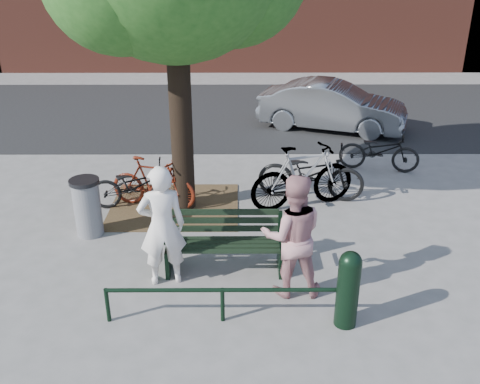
{
  "coord_description": "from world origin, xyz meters",
  "views": [
    {
      "loc": [
        0.2,
        -6.91,
        4.5
      ],
      "look_at": [
        0.24,
        1.0,
        0.86
      ],
      "focal_mm": 40.0,
      "sensor_mm": 36.0,
      "label": 1
    }
  ],
  "objects_px": {
    "litter_bin": "(87,207)",
    "parked_car": "(332,106)",
    "park_bench": "(224,240)",
    "bicycle_c": "(311,173)",
    "person_left": "(162,226)",
    "bollard": "(348,286)",
    "person_right": "(292,236)"
  },
  "relations": [
    {
      "from": "person_right",
      "to": "litter_bin",
      "type": "height_order",
      "value": "person_right"
    },
    {
      "from": "person_right",
      "to": "parked_car",
      "type": "distance_m",
      "value": 7.67
    },
    {
      "from": "park_bench",
      "to": "person_left",
      "type": "distance_m",
      "value": 1.03
    },
    {
      "from": "bollard",
      "to": "parked_car",
      "type": "xyz_separation_m",
      "value": [
        1.12,
        8.2,
        0.05
      ]
    },
    {
      "from": "park_bench",
      "to": "bicycle_c",
      "type": "relative_size",
      "value": 0.85
    },
    {
      "from": "park_bench",
      "to": "person_right",
      "type": "height_order",
      "value": "person_right"
    },
    {
      "from": "person_left",
      "to": "parked_car",
      "type": "bearing_deg",
      "value": -128.46
    },
    {
      "from": "bollard",
      "to": "litter_bin",
      "type": "xyz_separation_m",
      "value": [
        -3.93,
        2.43,
        -0.07
      ]
    },
    {
      "from": "person_left",
      "to": "litter_bin",
      "type": "bearing_deg",
      "value": -56.38
    },
    {
      "from": "person_left",
      "to": "bicycle_c",
      "type": "distance_m",
      "value": 3.79
    },
    {
      "from": "litter_bin",
      "to": "parked_car",
      "type": "height_order",
      "value": "parked_car"
    },
    {
      "from": "person_left",
      "to": "litter_bin",
      "type": "height_order",
      "value": "person_left"
    },
    {
      "from": "bollard",
      "to": "litter_bin",
      "type": "relative_size",
      "value": 1.07
    },
    {
      "from": "park_bench",
      "to": "parked_car",
      "type": "bearing_deg",
      "value": 68.36
    },
    {
      "from": "litter_bin",
      "to": "parked_car",
      "type": "relative_size",
      "value": 0.26
    },
    {
      "from": "person_left",
      "to": "bicycle_c",
      "type": "height_order",
      "value": "person_left"
    },
    {
      "from": "park_bench",
      "to": "person_right",
      "type": "distance_m",
      "value": 1.2
    },
    {
      "from": "bicycle_c",
      "to": "parked_car",
      "type": "distance_m",
      "value": 4.5
    },
    {
      "from": "bicycle_c",
      "to": "parked_car",
      "type": "xyz_separation_m",
      "value": [
        1.11,
        4.36,
        0.1
      ]
    },
    {
      "from": "park_bench",
      "to": "bollard",
      "type": "bearing_deg",
      "value": -40.17
    },
    {
      "from": "person_right",
      "to": "parked_car",
      "type": "bearing_deg",
      "value": -104.52
    },
    {
      "from": "litter_bin",
      "to": "person_left",
      "type": "bearing_deg",
      "value": -44.37
    },
    {
      "from": "person_left",
      "to": "parked_car",
      "type": "distance_m",
      "value": 8.05
    },
    {
      "from": "person_right",
      "to": "bollard",
      "type": "relative_size",
      "value": 1.66
    },
    {
      "from": "park_bench",
      "to": "person_right",
      "type": "bearing_deg",
      "value": -32.86
    },
    {
      "from": "bollard",
      "to": "parked_car",
      "type": "bearing_deg",
      "value": 82.25
    },
    {
      "from": "bollard",
      "to": "parked_car",
      "type": "relative_size",
      "value": 0.28
    },
    {
      "from": "park_bench",
      "to": "parked_car",
      "type": "xyz_separation_m",
      "value": [
        2.72,
        6.85,
        0.16
      ]
    },
    {
      "from": "person_left",
      "to": "person_right",
      "type": "xyz_separation_m",
      "value": [
        1.81,
        -0.26,
        -0.02
      ]
    },
    {
      "from": "park_bench",
      "to": "litter_bin",
      "type": "relative_size",
      "value": 1.71
    },
    {
      "from": "bollard",
      "to": "litter_bin",
      "type": "distance_m",
      "value": 4.62
    },
    {
      "from": "park_bench",
      "to": "person_right",
      "type": "relative_size",
      "value": 0.97
    }
  ]
}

